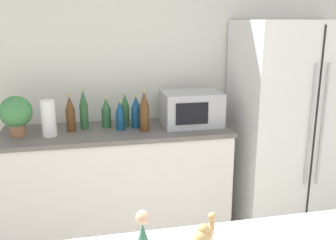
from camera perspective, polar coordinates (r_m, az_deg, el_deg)
name	(u,v)px	position (r m, az deg, el deg)	size (l,w,h in m)	color
wall_back	(159,77)	(3.35, -1.33, 6.54)	(8.00, 0.06, 2.55)	silver
back_counter	(119,181)	(3.21, -7.54, -9.23)	(1.83, 0.63, 0.91)	white
refrigerator	(291,125)	(3.43, 18.22, -0.67)	(0.95, 0.73, 1.77)	white
potted_plant	(16,113)	(3.03, -22.15, 0.96)	(0.24, 0.24, 0.31)	#9E6B47
paper_towel_roll	(49,118)	(2.95, -17.74, 0.24)	(0.11, 0.11, 0.28)	white
microwave	(191,108)	(3.14, 3.56, 1.78)	(0.48, 0.37, 0.28)	#B2B5BA
back_bottle_0	(70,114)	(3.04, -14.66, 0.90)	(0.07, 0.07, 0.29)	brown
back_bottle_1	(106,113)	(3.10, -9.39, 1.05)	(0.08, 0.08, 0.25)	#2D6033
back_bottle_2	(120,116)	(3.01, -7.32, 0.66)	(0.07, 0.07, 0.24)	navy
back_bottle_3	(84,110)	(3.08, -12.72, 1.50)	(0.07, 0.07, 0.33)	#2D6033
back_bottle_4	(125,110)	(3.11, -6.54, 1.48)	(0.07, 0.07, 0.28)	#2D6033
back_bottle_5	(144,112)	(2.95, -3.62, 1.30)	(0.08, 0.08, 0.33)	brown
back_bottle_6	(136,112)	(3.06, -4.88, 1.20)	(0.08, 0.08, 0.27)	navy
camel_figurine	(204,234)	(1.28, 5.54, -16.90)	(0.11, 0.10, 0.14)	tan
wise_man_figurine_crimson	(143,238)	(1.28, -3.85, -17.45)	(0.07, 0.07, 0.17)	#33664C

